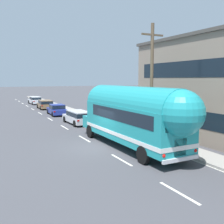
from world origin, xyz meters
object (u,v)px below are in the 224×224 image
(car_second, at_px, (57,109))
(car_third, at_px, (45,104))
(painted_bus, at_px, (135,115))
(car_fourth, at_px, (35,100))
(car_lead, at_px, (78,116))
(utility_pole, at_px, (152,81))

(car_second, xyz_separation_m, car_third, (0.15, 7.49, 0.05))
(painted_bus, xyz_separation_m, car_fourth, (0.12, 35.16, -1.56))
(painted_bus, bearing_deg, car_lead, 90.20)
(car_second, distance_m, car_third, 7.49)
(painted_bus, xyz_separation_m, car_lead, (-0.04, 10.93, -1.51))
(car_lead, relative_size, car_third, 1.07)
(car_fourth, bearing_deg, car_second, -91.01)
(painted_bus, xyz_separation_m, car_third, (-0.01, 26.26, -1.52))
(car_third, xyz_separation_m, car_fourth, (0.14, 8.90, -0.04))
(utility_pole, height_order, painted_bus, utility_pole)
(car_second, bearing_deg, car_fourth, 88.99)
(utility_pole, xyz_separation_m, car_fourth, (-2.18, 33.68, -3.68))
(utility_pole, xyz_separation_m, car_lead, (-2.34, 9.45, -3.63))
(car_third, bearing_deg, utility_pole, -84.66)
(car_lead, xyz_separation_m, car_second, (-0.13, 7.85, -0.06))
(utility_pole, relative_size, car_third, 1.97)
(painted_bus, distance_m, car_fourth, 35.20)
(car_lead, height_order, car_third, same)
(utility_pole, relative_size, car_fourth, 1.76)
(utility_pole, height_order, car_lead, utility_pole)
(painted_bus, relative_size, car_lead, 2.57)
(painted_bus, distance_m, car_second, 18.84)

